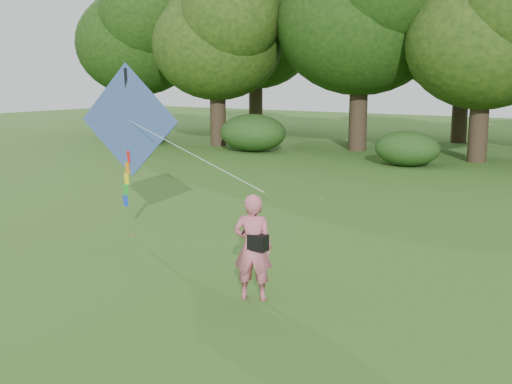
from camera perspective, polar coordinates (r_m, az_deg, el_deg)
The scene contains 6 objects.
ground at distance 9.99m, azimuth -0.53°, elevation -10.95°, with size 100.00×100.00×0.00m, color #265114.
man_kite_flyer at distance 10.42m, azimuth -0.28°, elevation -4.94°, with size 0.64×0.42×1.76m, color #C95E73.
crossbody_bag at distance 10.30m, azimuth 0.16°, elevation -4.45°, with size 0.43×0.20×0.70m.
flying_kite at distance 14.73m, azimuth -11.20°, elevation 6.09°, with size 6.27×2.36×3.26m.
shrub_band at distance 26.13m, azimuth 20.44°, elevation 3.61°, with size 39.15×3.22×1.88m.
fallen_leaves at distance 13.72m, azimuth 17.78°, elevation -5.47°, with size 11.25×13.05×0.01m.
Camera 1 is at (5.26, -7.68, 3.63)m, focal length 45.00 mm.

